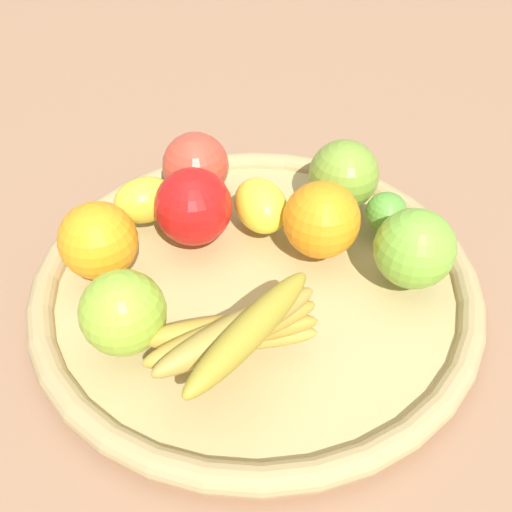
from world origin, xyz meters
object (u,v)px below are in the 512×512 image
(orange_1, at_px, (322,220))
(apple_2, at_px, (196,166))
(orange_0, at_px, (98,241))
(lemon_0, at_px, (261,206))
(apple_4, at_px, (344,175))
(banana_bunch, at_px, (235,332))
(apple_0, at_px, (414,248))
(lemon_1, at_px, (145,200))
(lime_0, at_px, (386,212))
(apple_1, at_px, (193,207))
(apple_3, at_px, (123,312))

(orange_1, bearing_deg, apple_2, 75.07)
(orange_0, relative_size, lemon_0, 1.06)
(apple_4, relative_size, lemon_0, 1.07)
(banana_bunch, height_order, apple_2, banana_bunch)
(apple_4, bearing_deg, orange_1, -179.96)
(apple_4, bearing_deg, apple_0, -134.47)
(orange_0, height_order, lemon_1, orange_0)
(lime_0, bearing_deg, lemon_1, 107.47)
(lime_0, distance_m, apple_2, 0.21)
(lime_0, bearing_deg, lemon_0, 108.87)
(orange_0, bearing_deg, lemon_0, -44.56)
(apple_1, distance_m, apple_0, 0.22)
(lime_0, distance_m, apple_3, 0.29)
(orange_0, distance_m, apple_2, 0.15)
(lime_0, height_order, apple_2, apple_2)
(orange_1, height_order, apple_0, same)
(apple_0, bearing_deg, apple_3, 128.34)
(orange_0, bearing_deg, orange_1, -60.52)
(orange_0, height_order, banana_bunch, same)
(orange_0, distance_m, apple_3, 0.10)
(apple_4, distance_m, apple_1, 0.17)
(apple_4, height_order, lime_0, apple_4)
(apple_2, relative_size, lemon_1, 1.12)
(lemon_0, relative_size, lemon_1, 1.08)
(apple_4, relative_size, apple_0, 1.00)
(lime_0, height_order, lemon_0, lemon_0)
(banana_bunch, bearing_deg, apple_4, -5.53)
(banana_bunch, bearing_deg, lemon_0, 14.62)
(lime_0, distance_m, banana_bunch, 0.23)
(apple_0, bearing_deg, orange_1, 84.86)
(lemon_0, bearing_deg, orange_0, 135.44)
(banana_bunch, bearing_deg, orange_0, 71.44)
(apple_4, relative_size, banana_bunch, 0.50)
(apple_2, bearing_deg, apple_0, -101.37)
(lemon_0, height_order, lemon_1, lemon_0)
(orange_0, bearing_deg, apple_1, -38.67)
(apple_3, bearing_deg, orange_0, 44.51)
(orange_1, height_order, lemon_0, orange_1)
(banana_bunch, height_order, apple_0, apple_0)
(apple_3, relative_size, lemon_1, 1.12)
(orange_1, height_order, lime_0, orange_1)
(apple_4, bearing_deg, apple_1, 131.52)
(lime_0, height_order, apple_3, apple_3)
(orange_0, distance_m, orange_1, 0.21)
(lemon_0, bearing_deg, banana_bunch, -165.38)
(apple_1, relative_size, apple_3, 1.07)
(orange_0, xyz_separation_m, apple_0, (0.10, -0.28, 0.00))
(orange_1, relative_size, lime_0, 1.77)
(banana_bunch, xyz_separation_m, lemon_1, (0.14, 0.16, -0.01))
(orange_0, distance_m, apple_1, 0.10)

